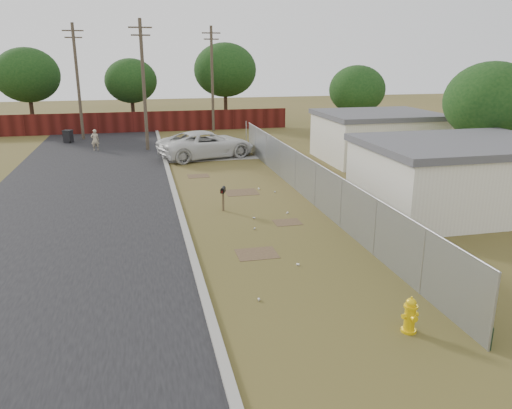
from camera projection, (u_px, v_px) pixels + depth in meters
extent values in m
plane|color=brown|center=(249.00, 210.00, 22.13)|extent=(120.00, 120.00, 0.00)
cube|color=black|center=(88.00, 178.00, 27.96)|extent=(9.00, 60.00, 0.02)
cube|color=gray|center=(169.00, 173.00, 28.92)|extent=(0.25, 60.00, 0.12)
cube|color=gray|center=(211.00, 159.00, 32.85)|extent=(6.20, 1.00, 0.03)
cylinder|color=#989AA0|center=(494.00, 313.00, 11.32)|extent=(0.06, 0.06, 2.00)
cylinder|color=#989AA0|center=(423.00, 262.00, 14.12)|extent=(0.06, 0.06, 2.00)
cylinder|color=#989AA0|center=(375.00, 227.00, 16.92)|extent=(0.06, 0.06, 2.00)
cylinder|color=#989AA0|center=(341.00, 203.00, 19.72)|extent=(0.06, 0.06, 2.00)
cylinder|color=#989AA0|center=(315.00, 185.00, 22.51)|extent=(0.06, 0.06, 2.00)
cylinder|color=#989AA0|center=(295.00, 170.00, 25.31)|extent=(0.06, 0.06, 2.00)
cylinder|color=#989AA0|center=(279.00, 159.00, 28.11)|extent=(0.06, 0.06, 2.00)
cylinder|color=#989AA0|center=(266.00, 149.00, 30.91)|extent=(0.06, 0.06, 2.00)
cylinder|color=#989AA0|center=(255.00, 141.00, 33.71)|extent=(0.06, 0.06, 2.00)
cylinder|color=#989AA0|center=(246.00, 135.00, 36.50)|extent=(0.06, 0.06, 2.00)
cylinder|color=#989AA0|center=(309.00, 158.00, 23.16)|extent=(0.04, 26.00, 0.04)
cube|color=gray|center=(308.00, 179.00, 23.45)|extent=(0.01, 26.00, 2.00)
cube|color=black|center=(309.00, 194.00, 23.66)|extent=(0.03, 26.00, 0.60)
cube|color=#4E1410|center=(122.00, 122.00, 43.88)|extent=(30.00, 0.12, 1.80)
cylinder|color=#4E4134|center=(144.00, 86.00, 34.88)|extent=(0.24, 0.24, 9.00)
cube|color=#4E4134|center=(140.00, 27.00, 33.76)|extent=(1.60, 0.10, 0.10)
cube|color=#4E4134|center=(141.00, 35.00, 33.90)|extent=(1.30, 0.10, 0.10)
cylinder|color=#4E4134|center=(78.00, 83.00, 39.39)|extent=(0.24, 0.24, 9.00)
cube|color=#4E4134|center=(73.00, 31.00, 38.27)|extent=(1.60, 0.10, 0.10)
cube|color=#4E4134|center=(73.00, 37.00, 38.41)|extent=(1.30, 0.10, 0.10)
cylinder|color=#4E4134|center=(212.00, 80.00, 43.65)|extent=(0.24, 0.24, 9.00)
cube|color=#4E4134|center=(211.00, 33.00, 42.52)|extent=(1.60, 0.10, 0.10)
cube|color=#4E4134|center=(211.00, 39.00, 42.67)|extent=(1.30, 0.10, 0.10)
cube|color=silver|center=(459.00, 179.00, 21.82)|extent=(8.00, 6.00, 2.80)
cube|color=#4B4B50|center=(463.00, 144.00, 21.37)|extent=(8.32, 6.24, 0.30)
cube|color=silver|center=(377.00, 138.00, 32.40)|extent=(7.00, 6.00, 2.80)
cube|color=#4B4B50|center=(378.00, 114.00, 31.95)|extent=(7.28, 6.24, 0.30)
cylinder|color=#382519|center=(32.00, 111.00, 45.65)|extent=(0.36, 0.36, 3.30)
ellipsoid|color=black|center=(27.00, 75.00, 44.72)|extent=(5.70, 5.70, 4.84)
cylinder|color=#382519|center=(133.00, 110.00, 48.61)|extent=(0.36, 0.36, 2.86)
ellipsoid|color=black|center=(131.00, 81.00, 47.80)|extent=(4.94, 4.94, 4.20)
cylinder|color=#382519|center=(226.00, 106.00, 49.54)|extent=(0.36, 0.36, 3.52)
ellipsoid|color=black|center=(225.00, 70.00, 48.54)|extent=(6.08, 6.08, 5.17)
cylinder|color=#382519|center=(355.00, 121.00, 41.36)|extent=(0.36, 0.36, 2.64)
ellipsoid|color=black|center=(357.00, 90.00, 40.62)|extent=(4.56, 4.56, 3.88)
cylinder|color=#382519|center=(484.00, 153.00, 27.56)|extent=(0.36, 0.36, 2.86)
ellipsoid|color=black|center=(491.00, 101.00, 26.75)|extent=(4.94, 4.94, 4.20)
cylinder|color=#DBB30B|center=(408.00, 330.00, 12.43)|extent=(0.41, 0.41, 0.07)
cylinder|color=#DBB30B|center=(410.00, 318.00, 12.33)|extent=(0.29, 0.29, 0.65)
cylinder|color=#DBB30B|center=(411.00, 306.00, 12.24)|extent=(0.38, 0.38, 0.06)
sphere|color=#DBB30B|center=(411.00, 303.00, 12.21)|extent=(0.28, 0.28, 0.26)
cylinder|color=#DBB30B|center=(412.00, 298.00, 12.17)|extent=(0.05, 0.05, 0.07)
cylinder|color=#DBB30B|center=(404.00, 316.00, 12.26)|extent=(0.12, 0.13, 0.12)
cylinder|color=#DBB30B|center=(415.00, 314.00, 12.36)|extent=(0.12, 0.13, 0.12)
cylinder|color=#DBB30B|center=(414.00, 318.00, 12.17)|extent=(0.17, 0.15, 0.16)
cube|color=brown|center=(223.00, 201.00, 21.93)|extent=(0.10, 0.10, 0.90)
cube|color=black|center=(223.00, 191.00, 21.79)|extent=(0.30, 0.46, 0.16)
cylinder|color=black|center=(223.00, 189.00, 21.77)|extent=(0.30, 0.46, 0.16)
cube|color=#A8130C|center=(222.00, 192.00, 21.57)|extent=(0.03, 0.04, 0.09)
imported|color=silver|center=(207.00, 144.00, 33.24)|extent=(7.02, 4.71, 1.79)
imported|color=tan|center=(95.00, 140.00, 35.70)|extent=(0.61, 0.45, 1.53)
cube|color=black|center=(68.00, 137.00, 38.97)|extent=(0.76, 0.76, 0.93)
cube|color=black|center=(67.00, 131.00, 38.83)|extent=(0.84, 0.84, 0.08)
cylinder|color=black|center=(70.00, 142.00, 38.76)|extent=(0.12, 0.20, 0.19)
cylinder|color=white|center=(298.00, 264.00, 16.32)|extent=(0.12, 0.12, 0.07)
cylinder|color=#BABBC0|center=(254.00, 229.00, 19.67)|extent=(0.10, 0.12, 0.07)
cylinder|color=white|center=(287.00, 213.00, 21.65)|extent=(0.12, 0.12, 0.07)
cylinder|color=#BABBC0|center=(259.00, 300.00, 13.98)|extent=(0.08, 0.11, 0.07)
cylinder|color=white|center=(259.00, 189.00, 25.54)|extent=(0.09, 0.11, 0.07)
cylinder|color=#BABBC0|center=(254.00, 218.00, 20.96)|extent=(0.12, 0.11, 0.07)
cylinder|color=#BABBC0|center=(275.00, 192.00, 24.95)|extent=(0.10, 0.12, 0.07)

